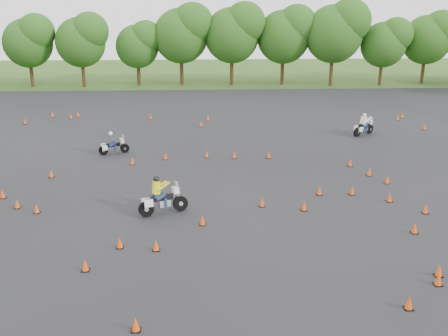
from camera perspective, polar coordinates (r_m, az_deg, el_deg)
ground at (r=23.85m, az=0.47°, el=-5.77°), size 140.00×140.00×0.00m
asphalt_pad at (r=29.42m, az=-0.19°, el=-0.98°), size 62.00×62.00×0.00m
treeline at (r=57.07m, az=2.18°, el=13.32°), size 87.29×32.58×10.88m
traffic_cones at (r=28.39m, az=-0.42°, el=-1.23°), size 36.57×33.11×0.45m
rider_grey at (r=34.49m, az=-12.52°, el=2.89°), size 2.16×1.31×1.59m
rider_yellow at (r=24.14m, az=-6.93°, el=-3.15°), size 2.57×1.61×1.90m
rider_white at (r=40.03m, az=15.69°, el=4.88°), size 2.23×1.90×1.74m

